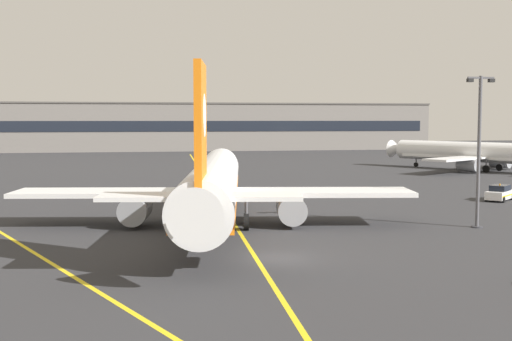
% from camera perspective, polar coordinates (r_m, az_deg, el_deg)
% --- Properties ---
extents(ground_plane, '(400.00, 400.00, 0.00)m').
position_cam_1_polar(ground_plane, '(40.33, 2.04, -7.73)').
color(ground_plane, '#2D2D30').
extents(taxiway_centreline, '(8.69, 179.82, 0.01)m').
position_cam_1_polar(taxiway_centreline, '(69.54, -3.30, -2.54)').
color(taxiway_centreline, yellow).
rests_on(taxiway_centreline, ground).
extents(taxiway_lead_in_stripe, '(24.45, 55.04, 0.01)m').
position_cam_1_polar(taxiway_lead_in_stripe, '(41.74, -17.89, -7.53)').
color(taxiway_lead_in_stripe, yellow).
rests_on(taxiway_lead_in_stripe, ground).
extents(airliner_foreground, '(32.36, 41.39, 11.65)m').
position_cam_1_polar(airliner_foreground, '(51.77, -3.76, -1.24)').
color(airliner_foreground, white).
rests_on(airliner_foreground, ground).
extents(airliner_background, '(26.01, 32.24, 10.27)m').
position_cam_1_polar(airliner_background, '(113.35, 19.37, 1.45)').
color(airliner_background, white).
rests_on(airliner_background, ground).
extents(apron_lamp_post, '(2.24, 0.90, 11.92)m').
position_cam_1_polar(apron_lamp_post, '(53.89, 18.98, 1.84)').
color(apron_lamp_post, '#515156').
rests_on(apron_lamp_post, ground).
extents(service_car_nearest, '(4.33, 4.14, 1.79)m').
position_cam_1_polar(service_car_nearest, '(73.02, 20.60, -1.88)').
color(service_car_nearest, white).
rests_on(service_car_nearest, ground).
extents(safety_cone_by_nose_gear, '(0.44, 0.44, 0.55)m').
position_cam_1_polar(safety_cone_by_nose_gear, '(68.94, -4.91, -2.40)').
color(safety_cone_by_nose_gear, orange).
rests_on(safety_cone_by_nose_gear, ground).
extents(terminal_building, '(130.20, 12.40, 12.96)m').
position_cam_1_polar(terminal_building, '(178.73, -5.18, 3.86)').
color(terminal_building, slate).
rests_on(terminal_building, ground).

